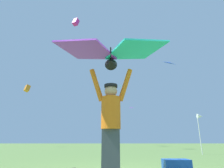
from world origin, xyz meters
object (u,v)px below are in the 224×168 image
at_px(distant_kite_orange_high_right, 28,88).
at_px(cooler_box, 178,168).
at_px(distant_kite_green_far_center, 121,86).
at_px(held_stunt_kite, 112,53).
at_px(distant_kite_magenta_mid_right, 77,22).
at_px(distant_kite_blue_high_left, 170,62).
at_px(marker_flag, 201,119).
at_px(distant_kite_purple_low_left, 132,108).
at_px(kite_flyer_person, 112,122).

distance_m(distant_kite_orange_high_right, cooler_box, 23.06).
relative_size(distant_kite_orange_high_right, distant_kite_green_far_center, 1.28).
height_order(held_stunt_kite, distant_kite_magenta_mid_right, distant_kite_magenta_mid_right).
height_order(distant_kite_blue_high_left, marker_flag, distant_kite_blue_high_left).
bearing_deg(distant_kite_orange_high_right, distant_kite_green_far_center, 31.55).
xyz_separation_m(distant_kite_purple_low_left, cooler_box, (-2.23, -28.41, -6.15)).
distance_m(held_stunt_kite, distant_kite_blue_high_left, 13.01).
relative_size(held_stunt_kite, distant_kite_orange_high_right, 2.16).
height_order(distant_kite_magenta_mid_right, cooler_box, distant_kite_magenta_mid_right).
height_order(distant_kite_green_far_center, marker_flag, distant_kite_green_far_center).
distance_m(distant_kite_purple_low_left, marker_flag, 23.00).
height_order(kite_flyer_person, held_stunt_kite, held_stunt_kite).
xyz_separation_m(kite_flyer_person, distant_kite_green_far_center, (1.39, 26.42, 8.64)).
relative_size(held_stunt_kite, distant_kite_magenta_mid_right, 1.68).
distance_m(held_stunt_kite, distant_kite_green_far_center, 27.55).
xyz_separation_m(cooler_box, marker_flag, (3.34, 5.90, 1.58)).
xyz_separation_m(held_stunt_kite, distant_kite_purple_low_left, (3.45, 28.98, 4.07)).
bearing_deg(distant_kite_green_far_center, distant_kite_purple_low_left, 50.14).
height_order(held_stunt_kite, distant_kite_purple_low_left, distant_kite_purple_low_left).
distance_m(distant_kite_green_far_center, cooler_box, 27.60).
distance_m(distant_kite_blue_high_left, marker_flag, 6.98).
bearing_deg(distant_kite_green_far_center, distant_kite_orange_high_right, -148.45).
height_order(kite_flyer_person, distant_kite_green_far_center, distant_kite_green_far_center).
distance_m(distant_kite_magenta_mid_right, cooler_box, 28.16).
bearing_deg(marker_flag, kite_flyer_person, -125.55).
xyz_separation_m(distant_kite_blue_high_left, cooler_box, (-3.63, -10.53, -6.80)).
relative_size(kite_flyer_person, cooler_box, 4.01).
relative_size(distant_kite_green_far_center, marker_flag, 0.39).
distance_m(distant_kite_magenta_mid_right, distant_kite_green_far_center, 12.31).
xyz_separation_m(distant_kite_magenta_mid_right, cooler_box, (6.78, -20.54, -18.03)).
bearing_deg(distant_kite_green_far_center, cooler_box, -90.37).
bearing_deg(marker_flag, distant_kite_blue_high_left, 86.36).
bearing_deg(kite_flyer_person, distant_kite_magenta_mid_right, 104.82).
bearing_deg(distant_kite_purple_low_left, distant_kite_magenta_mid_right, -138.86).
bearing_deg(distant_kite_blue_high_left, distant_kite_orange_high_right, 152.60).
xyz_separation_m(held_stunt_kite, distant_kite_orange_high_right, (-10.63, 19.13, 4.77)).
bearing_deg(marker_flag, cooler_box, -119.50).
relative_size(distant_kite_blue_high_left, distant_kite_orange_high_right, 0.99).
height_order(distant_kite_blue_high_left, distant_kite_purple_low_left, distant_kite_blue_high_left).
bearing_deg(distant_kite_magenta_mid_right, distant_kite_blue_high_left, -43.87).
relative_size(kite_flyer_person, held_stunt_kite, 0.90).
bearing_deg(distant_kite_magenta_mid_right, marker_flag, -55.35).
bearing_deg(cooler_box, marker_flag, 60.41).
distance_m(distant_kite_blue_high_left, distant_kite_green_far_center, 16.01).
bearing_deg(distant_kite_green_far_center, distant_kite_magenta_mid_right, -142.14).
xyz_separation_m(distant_kite_blue_high_left, marker_flag, (-0.29, -4.63, -5.22)).
xyz_separation_m(held_stunt_kite, cooler_box, (1.22, 0.57, -2.07)).
bearing_deg(distant_kite_blue_high_left, distant_kite_purple_low_left, 94.48).
distance_m(kite_flyer_person, cooler_box, 1.53).
relative_size(kite_flyer_person, distant_kite_blue_high_left, 1.95).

